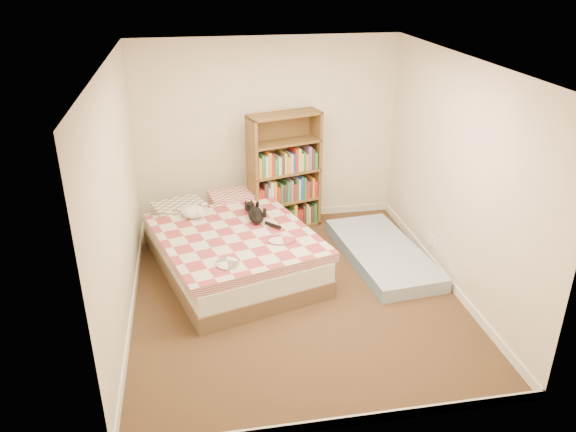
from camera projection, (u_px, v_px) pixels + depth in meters
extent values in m
cube|color=#4B2F20|center=(295.00, 292.00, 6.22)|extent=(3.50, 4.00, 0.01)
cube|color=white|center=(296.00, 62.00, 5.17)|extent=(3.50, 4.00, 0.01)
cube|color=beige|center=(268.00, 133.00, 7.48)|extent=(3.50, 0.01, 2.50)
cube|color=beige|center=(348.00, 293.00, 3.91)|extent=(3.50, 0.01, 2.50)
cube|color=beige|center=(118.00, 200.00, 5.42)|extent=(0.01, 4.00, 2.50)
cube|color=beige|center=(457.00, 177.00, 5.97)|extent=(0.01, 4.00, 2.50)
cube|color=white|center=(269.00, 215.00, 7.98)|extent=(3.50, 0.02, 0.10)
cube|color=white|center=(341.00, 422.00, 4.42)|extent=(3.50, 0.02, 0.10)
cube|color=white|center=(133.00, 304.00, 5.92)|extent=(0.02, 4.00, 0.10)
cube|color=white|center=(443.00, 275.00, 6.47)|extent=(0.02, 4.00, 0.10)
cube|color=white|center=(431.00, 240.00, 6.73)|extent=(0.03, 0.09, 0.13)
cube|color=brown|center=(232.00, 261.00, 6.67)|extent=(2.13, 2.58, 0.20)
cube|color=silver|center=(231.00, 245.00, 6.58)|extent=(2.08, 2.53, 0.22)
cube|color=#A83E47|center=(231.00, 232.00, 6.51)|extent=(2.09, 2.22, 0.11)
cube|color=#686458|center=(196.00, 203.00, 7.18)|extent=(0.70, 0.55, 0.17)
cube|color=#A83E47|center=(253.00, 200.00, 7.30)|extent=(0.70, 0.55, 0.17)
cube|color=brown|center=(250.00, 175.00, 7.33)|extent=(0.13, 0.32, 1.59)
cube|color=brown|center=(318.00, 170.00, 7.47)|extent=(0.13, 0.32, 1.59)
cube|color=brown|center=(283.00, 169.00, 7.54)|extent=(0.92, 0.28, 1.59)
cube|color=brown|center=(285.00, 225.00, 7.73)|extent=(1.01, 0.57, 0.03)
cube|color=brown|center=(285.00, 172.00, 7.40)|extent=(1.01, 0.57, 0.03)
cube|color=brown|center=(284.00, 115.00, 7.08)|extent=(1.01, 0.57, 0.03)
cube|color=#6887AD|center=(382.00, 253.00, 6.87)|extent=(1.00, 1.91, 0.17)
ellipsoid|color=black|center=(256.00, 215.00, 6.66)|extent=(0.27, 0.44, 0.14)
sphere|color=black|center=(254.00, 206.00, 6.85)|extent=(0.15, 0.15, 0.13)
cone|color=black|center=(250.00, 201.00, 6.86)|extent=(0.05, 0.05, 0.05)
cone|color=black|center=(256.00, 201.00, 6.87)|extent=(0.05, 0.05, 0.05)
cylinder|color=black|center=(268.00, 227.00, 6.44)|extent=(0.09, 0.24, 0.05)
ellipsoid|color=silver|center=(193.00, 211.00, 6.74)|extent=(0.25, 0.29, 0.14)
sphere|color=silver|center=(199.00, 213.00, 6.67)|extent=(0.11, 0.11, 0.11)
sphere|color=silver|center=(203.00, 215.00, 6.65)|extent=(0.05, 0.05, 0.05)
sphere|color=silver|center=(183.00, 212.00, 6.77)|extent=(0.06, 0.06, 0.06)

